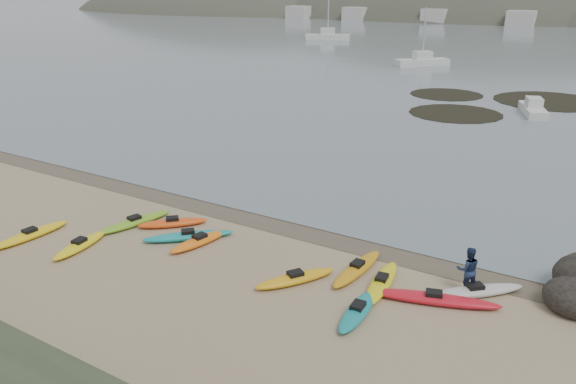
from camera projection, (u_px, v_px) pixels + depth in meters
The scene contains 5 objects.
ground at pixel (288, 222), 26.01m from camera, with size 600.00×600.00×0.00m, color tan.
wet_sand at pixel (285, 224), 25.77m from camera, with size 60.00×60.00×0.00m, color brown.
kayaks at pixel (251, 258), 22.21m from camera, with size 19.70×8.62×0.34m.
person_east at pixel (468, 270), 19.90m from camera, with size 0.83×0.65×1.70m, color navy.
kelp_mats at pixel (499, 103), 52.29m from camera, with size 18.08×19.17×0.04m.
Camera 1 is at (12.55, -20.35, 10.33)m, focal length 35.00 mm.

